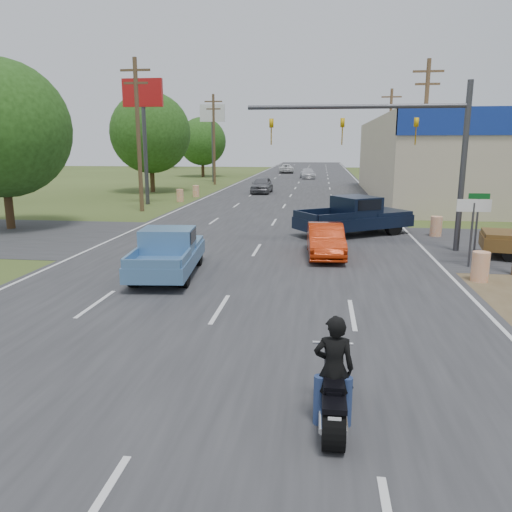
# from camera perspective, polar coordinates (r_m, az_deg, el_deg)

# --- Properties ---
(main_road) EXTENTS (15.00, 180.00, 0.02)m
(main_road) POSITION_cam_1_polar(r_m,az_deg,el_deg) (45.18, 3.98, 6.90)
(main_road) COLOR #2D2D30
(main_road) RESTS_ON ground
(cross_road) EXTENTS (120.00, 10.00, 0.02)m
(cross_road) POSITION_cam_1_polar(r_m,az_deg,el_deg) (23.46, 0.70, 1.67)
(cross_road) COLOR #2D2D30
(cross_road) RESTS_ON ground
(utility_pole_2) EXTENTS (2.00, 0.28, 10.00)m
(utility_pole_2) POSITION_cam_1_polar(r_m,az_deg,el_deg) (36.53, 18.67, 13.29)
(utility_pole_2) COLOR #4C3823
(utility_pole_2) RESTS_ON ground
(utility_pole_3) EXTENTS (2.00, 0.28, 10.00)m
(utility_pole_3) POSITION_cam_1_polar(r_m,az_deg,el_deg) (54.32, 15.00, 13.06)
(utility_pole_3) COLOR #4C3823
(utility_pole_3) RESTS_ON ground
(utility_pole_5) EXTENTS (2.00, 0.28, 10.00)m
(utility_pole_5) POSITION_cam_1_polar(r_m,az_deg,el_deg) (35.07, -13.31, 13.66)
(utility_pole_5) COLOR #4C3823
(utility_pole_5) RESTS_ON ground
(utility_pole_6) EXTENTS (2.00, 0.28, 10.00)m
(utility_pole_6) POSITION_cam_1_polar(r_m,az_deg,el_deg) (58.18, -4.83, 13.37)
(utility_pole_6) COLOR #4C3823
(utility_pole_6) RESTS_ON ground
(tree_0) EXTENTS (7.14, 7.14, 8.84)m
(tree_0) POSITION_cam_1_polar(r_m,az_deg,el_deg) (29.96, -27.16, 12.79)
(tree_0) COLOR #422D19
(tree_0) RESTS_ON ground
(tree_1) EXTENTS (7.56, 7.56, 9.36)m
(tree_1) POSITION_cam_1_polar(r_m,az_deg,el_deg) (49.61, -11.99, 13.60)
(tree_1) COLOR #422D19
(tree_1) RESTS_ON ground
(tree_2) EXTENTS (6.72, 6.72, 8.32)m
(tree_2) POSITION_cam_1_polar(r_m,az_deg,el_deg) (72.86, -6.16, 12.89)
(tree_2) COLOR #422D19
(tree_2) RESTS_ON ground
(tree_5) EXTENTS (7.98, 7.98, 9.88)m
(tree_5) POSITION_cam_1_polar(r_m,az_deg,el_deg) (103.56, 23.25, 12.36)
(tree_5) COLOR #422D19
(tree_5) RESTS_ON ground
(tree_6) EXTENTS (8.82, 8.82, 10.92)m
(tree_6) POSITION_cam_1_polar(r_m,az_deg,el_deg) (105.11, -11.03, 13.45)
(tree_6) COLOR #422D19
(tree_6) RESTS_ON ground
(barrel_0) EXTENTS (0.56, 0.56, 1.00)m
(barrel_0) POSITION_cam_1_polar(r_m,az_deg,el_deg) (18.13, 24.26, -1.12)
(barrel_0) COLOR orange
(barrel_0) RESTS_ON ground
(barrel_1) EXTENTS (0.56, 0.56, 1.00)m
(barrel_1) POSITION_cam_1_polar(r_m,az_deg,el_deg) (26.31, 19.89, 3.19)
(barrel_1) COLOR orange
(barrel_1) RESTS_ON ground
(barrel_2) EXTENTS (0.56, 0.56, 1.00)m
(barrel_2) POSITION_cam_1_polar(r_m,az_deg,el_deg) (40.65, -8.67, 6.85)
(barrel_2) COLOR orange
(barrel_2) RESTS_ON ground
(barrel_3) EXTENTS (0.56, 0.56, 1.00)m
(barrel_3) POSITION_cam_1_polar(r_m,az_deg,el_deg) (44.41, -6.88, 7.37)
(barrel_3) COLOR orange
(barrel_3) RESTS_ON ground
(pole_sign_left_near) EXTENTS (3.00, 0.35, 9.20)m
(pole_sign_left_near) POSITION_cam_1_polar(r_m,az_deg,el_deg) (39.26, -12.76, 16.25)
(pole_sign_left_near) COLOR #3F3F44
(pole_sign_left_near) RESTS_ON ground
(pole_sign_left_far) EXTENTS (3.00, 0.35, 9.20)m
(pole_sign_left_far) POSITION_cam_1_polar(r_m,az_deg,el_deg) (62.35, -4.99, 15.02)
(pole_sign_left_far) COLOR #3F3F44
(pole_sign_left_far) RESTS_ON ground
(lane_sign) EXTENTS (1.20, 0.08, 2.52)m
(lane_sign) POSITION_cam_1_polar(r_m,az_deg,el_deg) (19.84, 23.55, 4.16)
(lane_sign) COLOR #3F3F44
(lane_sign) RESTS_ON ground
(street_name_sign) EXTENTS (0.80, 0.08, 2.61)m
(street_name_sign) POSITION_cam_1_polar(r_m,az_deg,el_deg) (21.47, 23.95, 3.90)
(street_name_sign) COLOR #3F3F44
(street_name_sign) RESTS_ON ground
(signal_mast) EXTENTS (9.12, 0.40, 7.00)m
(signal_mast) POSITION_cam_1_polar(r_m,az_deg,el_deg) (22.11, 15.99, 13.03)
(signal_mast) COLOR #3F3F44
(signal_mast) RESTS_ON ground
(red_convertible) EXTENTS (1.63, 4.07, 1.32)m
(red_convertible) POSITION_cam_1_polar(r_m,az_deg,el_deg) (20.38, 7.96, 1.74)
(red_convertible) COLOR #A82507
(red_convertible) RESTS_ON ground
(motorcycle) EXTENTS (0.69, 2.24, 1.14)m
(motorcycle) POSITION_cam_1_polar(r_m,az_deg,el_deg) (8.33, 8.78, -15.77)
(motorcycle) COLOR black
(motorcycle) RESTS_ON ground
(rider) EXTENTS (0.65, 0.43, 1.77)m
(rider) POSITION_cam_1_polar(r_m,az_deg,el_deg) (8.21, 8.86, -13.24)
(rider) COLOR black
(rider) RESTS_ON ground
(blue_pickup) EXTENTS (2.38, 5.12, 1.64)m
(blue_pickup) POSITION_cam_1_polar(r_m,az_deg,el_deg) (17.59, -9.97, 0.53)
(blue_pickup) COLOR black
(blue_pickup) RESTS_ON ground
(navy_pickup) EXTENTS (6.13, 5.14, 1.95)m
(navy_pickup) POSITION_cam_1_polar(r_m,az_deg,el_deg) (25.58, 11.38, 4.54)
(navy_pickup) COLOR black
(navy_pickup) RESTS_ON ground
(distant_car_grey) EXTENTS (1.88, 4.48, 1.51)m
(distant_car_grey) POSITION_cam_1_polar(r_m,az_deg,el_deg) (47.46, 0.68, 8.10)
(distant_car_grey) COLOR slate
(distant_car_grey) RESTS_ON ground
(distant_car_silver) EXTENTS (2.38, 4.80, 1.34)m
(distant_car_silver) POSITION_cam_1_polar(r_m,az_deg,el_deg) (69.00, 5.91, 9.36)
(distant_car_silver) COLOR silver
(distant_car_silver) RESTS_ON ground
(distant_car_white) EXTENTS (2.75, 5.19, 1.39)m
(distant_car_white) POSITION_cam_1_polar(r_m,az_deg,el_deg) (82.35, 3.47, 9.92)
(distant_car_white) COLOR silver
(distant_car_white) RESTS_ON ground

